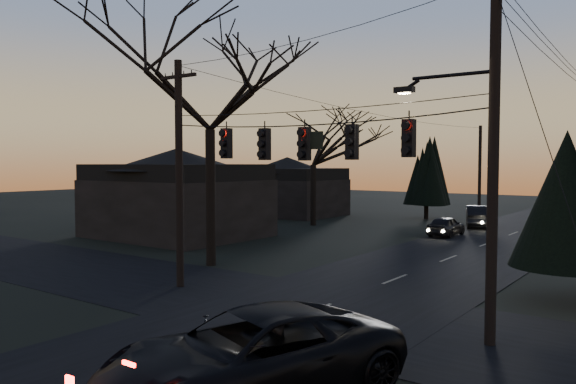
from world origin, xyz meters
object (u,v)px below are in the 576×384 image
Objects in this scene: bare_tree_left at (210,74)px; sedan_oncoming_b at (479,216)px; sedan_oncoming_a at (446,226)px; suv_near at (253,356)px; utility_pole_right at (490,345)px; utility_pole_left at (180,287)px; utility_pole_far_l at (479,215)px.

bare_tree_left is 24.42m from sedan_oncoming_b.
sedan_oncoming_b is at bearing -90.95° from sedan_oncoming_a.
suv_near is 1.31× the size of sedan_oncoming_b.
utility_pole_right is 16.67m from bare_tree_left.
utility_pole_right is 6.82m from suv_near.
bare_tree_left is 1.98× the size of suv_near.
sedan_oncoming_a is at bearing 68.96° from sedan_oncoming_b.
bare_tree_left is 16.73m from suv_near.
utility_pole_left is 9.76m from bare_tree_left.
utility_pole_far_l is 15.99m from sedan_oncoming_a.
utility_pole_left is (-11.50, 0.00, 0.00)m from utility_pole_right.
utility_pole_far_l reaches higher than sedan_oncoming_a.
sedan_oncoming_a is (2.80, -15.73, 0.63)m from utility_pole_far_l.
utility_pole_far_l is at bearing 107.72° from utility_pole_right.
utility_pole_right is 2.10× the size of sedan_oncoming_b.
utility_pole_right is at bearing 0.00° from utility_pole_left.
utility_pole_far_l is 1.28× the size of suv_near.
utility_pole_far_l is at bearing -79.67° from sedan_oncoming_a.
utility_pole_right is 11.50m from utility_pole_left.
bare_tree_left reaches higher than suv_near.
bare_tree_left is 18.88m from sedan_oncoming_a.
suv_near is at bearing -114.78° from utility_pole_right.
bare_tree_left reaches higher than sedan_oncoming_a.
sedan_oncoming_a is 6.20m from sedan_oncoming_b.
suv_near reaches higher than sedan_oncoming_a.
utility_pole_right is 1.18× the size of utility_pole_left.
utility_pole_left is 26.64m from sedan_oncoming_b.
utility_pole_left is at bearing -90.00° from utility_pole_far_l.
bare_tree_left is 3.36× the size of sedan_oncoming_a.
bare_tree_left reaches higher than utility_pole_left.
bare_tree_left is 2.61× the size of sedan_oncoming_b.
sedan_oncoming_b is (2.93, 26.47, 0.78)m from utility_pole_left.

